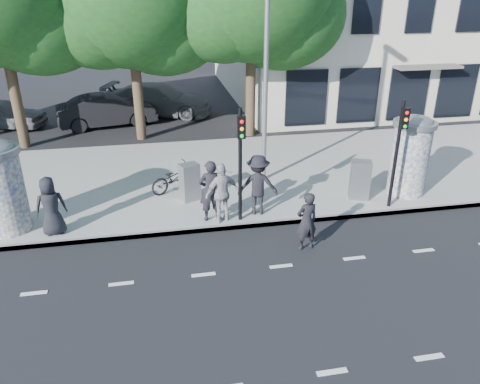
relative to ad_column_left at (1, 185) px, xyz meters
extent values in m
plane|color=black|center=(7.20, -4.50, -1.54)|extent=(120.00, 120.00, 0.00)
cube|color=gray|center=(7.20, 3.00, -1.46)|extent=(40.00, 8.00, 0.15)
cube|color=slate|center=(7.20, -0.95, -1.46)|extent=(40.00, 0.10, 0.16)
cube|color=silver|center=(7.20, -6.70, -1.53)|extent=(32.00, 0.12, 0.01)
cube|color=silver|center=(7.20, -3.10, -1.53)|extent=(32.00, 0.12, 0.01)
cylinder|color=beige|center=(0.00, 0.00, -0.24)|extent=(1.20, 1.20, 2.30)
cylinder|color=beige|center=(12.40, 0.20, -0.24)|extent=(1.20, 1.20, 2.30)
cylinder|color=slate|center=(12.40, 0.20, 0.99)|extent=(1.36, 1.36, 0.16)
ellipsoid|color=slate|center=(12.40, 0.20, 1.07)|extent=(1.10, 1.10, 0.38)
cylinder|color=black|center=(6.60, -0.65, 0.31)|extent=(0.11, 0.11, 3.40)
cube|color=black|center=(6.60, -0.83, 1.51)|extent=(0.22, 0.14, 0.62)
cylinder|color=black|center=(11.40, -0.65, 0.31)|extent=(0.11, 0.11, 3.40)
cube|color=black|center=(11.40, -0.83, 1.51)|extent=(0.22, 0.14, 0.62)
cylinder|color=slate|center=(8.00, 2.20, 2.61)|extent=(0.16, 0.16, 8.00)
cylinder|color=#38281C|center=(-1.30, 8.00, 0.82)|extent=(0.44, 0.44, 4.73)
cylinder|color=#38281C|center=(3.70, 8.20, 0.67)|extent=(0.44, 0.44, 4.41)
cylinder|color=#38281C|center=(8.70, 7.80, 0.76)|extent=(0.44, 0.44, 4.59)
cube|color=black|center=(19.20, 7.95, 0.06)|extent=(18.00, 0.10, 2.60)
cube|color=#59544C|center=(17.20, 7.60, 1.36)|extent=(3.20, 0.90, 0.12)
cube|color=#194C8C|center=(9.70, 7.95, 1.66)|extent=(1.60, 0.06, 0.30)
imported|color=black|center=(1.31, -0.50, -0.54)|extent=(0.94, 0.72, 1.70)
imported|color=black|center=(5.74, -0.51, -0.45)|extent=(0.71, 0.49, 1.88)
imported|color=black|center=(7.20, -0.34, -0.45)|extent=(1.33, 0.92, 1.88)
imported|color=#A2A1A4|center=(6.06, -0.65, -0.48)|extent=(1.21, 0.94, 1.82)
imported|color=black|center=(8.08, -2.37, -0.70)|extent=(0.67, 0.50, 1.67)
imported|color=black|center=(4.84, 1.79, -0.91)|extent=(1.41, 1.90, 0.95)
cube|color=gray|center=(5.27, 1.00, -0.77)|extent=(0.70, 0.61, 1.23)
cube|color=slate|center=(10.69, 0.08, -0.74)|extent=(0.72, 0.61, 1.29)
imported|color=slate|center=(-2.93, 11.24, -0.83)|extent=(2.77, 4.43, 1.41)
imported|color=black|center=(2.09, 10.56, -0.76)|extent=(2.53, 4.96, 1.56)
imported|color=#56595D|center=(4.62, 12.21, -0.72)|extent=(3.98, 6.08, 1.64)
camera|label=1|loc=(4.27, -12.81, 5.21)|focal=35.00mm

